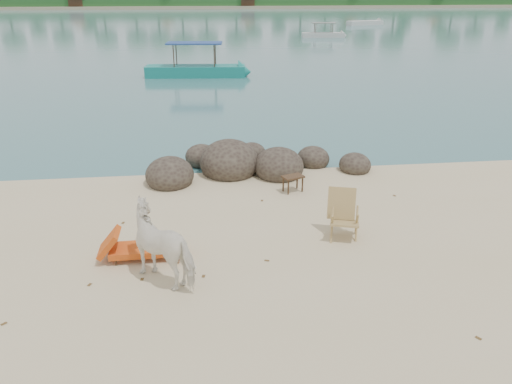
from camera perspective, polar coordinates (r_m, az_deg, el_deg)
water at (r=97.93m, az=-6.89°, el=19.24°), size 400.00×400.00×0.00m
far_shore at (r=177.87m, az=-7.14°, el=20.56°), size 420.00×90.00×1.40m
boulders at (r=14.61m, az=-1.53°, el=3.11°), size 6.54×3.12×1.30m
cow at (r=9.30m, az=-10.22°, el=-5.93°), size 1.76×1.68×1.41m
side_table at (r=13.23m, az=4.23°, el=0.82°), size 0.63×0.52×0.43m
lounge_chair at (r=10.24m, az=-12.38°, el=-6.10°), size 1.80×0.64×0.54m
deck_chair at (r=10.81m, az=10.13°, el=-2.88°), size 0.83×0.88×1.03m
boat_near at (r=31.59m, az=-7.03°, el=15.99°), size 6.89×2.16×3.29m
boat_mid at (r=57.76m, az=7.74°, el=18.39°), size 5.22×1.57×2.52m
boat_far at (r=78.28m, az=12.36°, el=18.43°), size 6.40×3.26×0.73m
dead_leaves at (r=10.34m, az=-2.57°, el=-6.91°), size 8.40×5.86×0.00m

